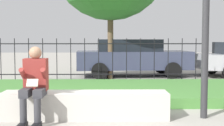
# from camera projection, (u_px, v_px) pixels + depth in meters

# --- Properties ---
(ground_plane) EXTENTS (60.00, 60.00, 0.00)m
(ground_plane) POSITION_uv_depth(u_px,v_px,m) (91.00, 118.00, 5.49)
(ground_plane) COLOR #A8A399
(stone_bench) EXTENTS (2.90, 0.53, 0.47)m
(stone_bench) POSITION_uv_depth(u_px,v_px,m) (85.00, 107.00, 5.47)
(stone_bench) COLOR beige
(stone_bench) RESTS_ON ground_plane
(person_seated_reader) EXTENTS (0.42, 0.73, 1.27)m
(person_seated_reader) POSITION_uv_depth(u_px,v_px,m) (34.00, 81.00, 5.13)
(person_seated_reader) COLOR black
(person_seated_reader) RESTS_ON ground_plane
(grass_berm) EXTENTS (8.65, 3.13, 0.21)m
(grass_berm) POSITION_uv_depth(u_px,v_px,m) (96.00, 91.00, 7.74)
(grass_berm) COLOR #4C893D
(grass_berm) RESTS_ON ground_plane
(iron_fence) EXTENTS (6.65, 0.03, 1.44)m
(iron_fence) POSITION_uv_depth(u_px,v_px,m) (99.00, 60.00, 9.91)
(iron_fence) COLOR black
(iron_fence) RESTS_ON ground_plane
(car_parked_center) EXTENTS (4.36, 2.16, 1.41)m
(car_parked_center) POSITION_uv_depth(u_px,v_px,m) (132.00, 57.00, 11.91)
(car_parked_center) COLOR #383D56
(car_parked_center) RESTS_ON ground_plane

